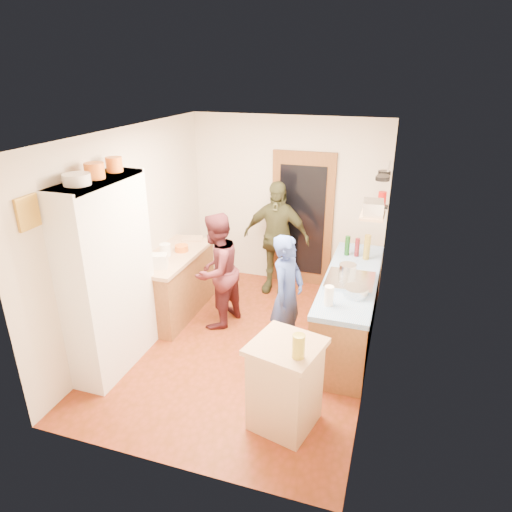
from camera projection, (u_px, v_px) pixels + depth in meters
The scene contains 44 objects.
floor at pixel (245, 344), 5.77m from camera, with size 3.00×4.00×0.02m, color maroon.
ceiling at pixel (243, 132), 4.75m from camera, with size 3.00×4.00×0.02m, color silver.
wall_back at pixel (287, 202), 7.02m from camera, with size 3.00×0.02×2.60m, color beige.
wall_front at pixel (158, 341), 3.49m from camera, with size 3.00×0.02×2.60m, color beige.
wall_left at pixel (130, 235), 5.69m from camera, with size 0.02×4.00×2.60m, color beige.
wall_right at pixel (379, 265), 4.83m from camera, with size 0.02×4.00×2.60m, color beige.
door_frame at pixel (302, 220), 7.01m from camera, with size 0.95×0.06×2.10m, color brown.
door_glass at pixel (302, 221), 6.98m from camera, with size 0.70×0.02×1.70m, color black.
hutch_body at pixel (109, 278), 5.00m from camera, with size 0.40×1.20×2.20m, color white.
hutch_top_shelf at pixel (95, 181), 4.59m from camera, with size 0.40×1.14×0.04m, color white.
plate_stack at pixel (77, 179), 4.32m from camera, with size 0.26×0.26×0.11m, color white.
orange_pot_a at pixel (94, 171), 4.55m from camera, with size 0.20×0.20×0.16m, color orange.
orange_pot_b at pixel (114, 164), 4.85m from camera, with size 0.17×0.17×0.15m, color orange.
left_counter_base at pixel (174, 286), 6.33m from camera, with size 0.60×1.40×0.85m, color brown.
left_counter_top at pixel (172, 256), 6.16m from camera, with size 0.64×1.44×0.05m, color tan.
toaster at pixel (158, 261), 5.71m from camera, with size 0.24×0.16×0.18m, color white.
kettle at pixel (165, 250), 6.06m from camera, with size 0.15×0.15×0.16m, color white.
orange_bowl at pixel (182, 248), 6.23m from camera, with size 0.18×0.18×0.08m, color orange.
chopping_board at pixel (192, 239), 6.66m from camera, with size 0.30×0.22×0.03m, color tan.
right_counter_base at pixel (349, 311), 5.70m from camera, with size 0.60×2.20×0.84m, color brown.
right_counter_top at pixel (352, 278), 5.52m from camera, with size 0.62×2.22×0.06m, color blue.
hob at pixel (350, 280), 5.35m from camera, with size 0.55×0.58×0.04m, color silver.
pot_on_hob at pixel (348, 269), 5.43m from camera, with size 0.20×0.20×0.13m, color silver.
bottle_a at pixel (347, 246), 6.07m from camera, with size 0.07×0.07×0.27m, color #143F14.
bottle_b at pixel (357, 247), 6.03m from camera, with size 0.06×0.06×0.25m, color #591419.
bottle_c at pixel (367, 247), 5.93m from camera, with size 0.08×0.08×0.33m, color olive.
paper_towel at pixel (329, 296), 4.81m from camera, with size 0.10×0.10×0.22m, color white.
mixing_bowl at pixel (356, 292), 5.01m from camera, with size 0.27×0.27×0.10m, color silver.
island_base at pixel (285, 387), 4.33m from camera, with size 0.55×0.55×0.86m, color tan.
island_top at pixel (286, 347), 4.15m from camera, with size 0.62×0.62×0.05m, color tan.
cutting_board at pixel (284, 341), 4.21m from camera, with size 0.35×0.28×0.02m, color white.
oil_jar at pixel (299, 346), 3.92m from camera, with size 0.11×0.11×0.22m, color #AD9E2D.
pan_rail at pixel (389, 166), 5.89m from camera, with size 0.02×0.02×0.65m, color silver.
pan_hang_a at pixel (382, 178), 5.80m from camera, with size 0.18×0.18×0.05m, color black.
pan_hang_b at pixel (383, 177), 5.99m from camera, with size 0.16×0.16×0.05m, color black.
pan_hang_c at pixel (384, 173), 6.16m from camera, with size 0.17×0.17×0.05m, color black.
wall_shelf at pixel (372, 215), 5.11m from camera, with size 0.26×0.42×0.03m, color tan.
radio at pixel (373, 207), 5.07m from camera, with size 0.22×0.30×0.15m, color silver.
ext_bracket at pixel (386, 207), 6.27m from camera, with size 0.06×0.10×0.04m, color black.
fire_extinguisher at pixel (382, 203), 6.27m from camera, with size 0.11×0.11×0.32m, color red.
picture_frame at pixel (28, 213), 4.03m from camera, with size 0.03×0.25×0.30m, color gold.
person_hob at pixel (288, 296), 5.36m from camera, with size 0.54×0.36×1.49m, color #334998.
person_left at pixel (220, 270), 5.95m from camera, with size 0.76×0.59×1.56m, color #4D1E24.
person_back at pixel (277, 238), 6.81m from camera, with size 1.01×0.42×1.73m, color #37381F.
Camera 1 is at (1.63, -4.60, 3.26)m, focal length 32.00 mm.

